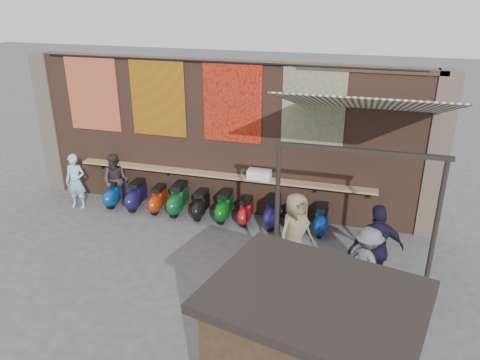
# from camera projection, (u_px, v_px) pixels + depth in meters

# --- Properties ---
(ground) EXTENTS (70.00, 70.00, 0.00)m
(ground) POSITION_uv_depth(u_px,v_px,m) (189.00, 258.00, 10.56)
(ground) COLOR #474749
(ground) RESTS_ON ground
(brick_wall) EXTENTS (10.00, 0.40, 4.00)m
(brick_wall) POSITION_uv_depth(u_px,v_px,m) (224.00, 138.00, 12.18)
(brick_wall) COLOR brown
(brick_wall) RESTS_ON ground
(pier_left) EXTENTS (0.50, 0.50, 4.00)m
(pier_left) POSITION_uv_depth(u_px,v_px,m) (52.00, 123.00, 13.49)
(pier_left) COLOR #4C4238
(pier_left) RESTS_ON ground
(pier_right) EXTENTS (0.50, 0.50, 4.00)m
(pier_right) POSITION_uv_depth(u_px,v_px,m) (437.00, 157.00, 10.88)
(pier_right) COLOR #4C4238
(pier_right) RESTS_ON ground
(eating_counter) EXTENTS (8.00, 0.32, 0.05)m
(eating_counter) POSITION_uv_depth(u_px,v_px,m) (220.00, 175.00, 12.20)
(eating_counter) COLOR #9E7A51
(eating_counter) RESTS_ON brick_wall
(shelf_box) EXTENTS (0.59, 0.31, 0.24)m
(shelf_box) POSITION_uv_depth(u_px,v_px,m) (259.00, 175.00, 11.85)
(shelf_box) COLOR white
(shelf_box) RESTS_ON eating_counter
(tapestry_redgold) EXTENTS (1.50, 0.02, 2.00)m
(tapestry_redgold) POSITION_uv_depth(u_px,v_px,m) (93.00, 94.00, 12.51)
(tapestry_redgold) COLOR maroon
(tapestry_redgold) RESTS_ON brick_wall
(tapestry_sun) EXTENTS (1.50, 0.02, 2.00)m
(tapestry_sun) POSITION_uv_depth(u_px,v_px,m) (158.00, 98.00, 12.03)
(tapestry_sun) COLOR orange
(tapestry_sun) RESTS_ON brick_wall
(tapestry_orange) EXTENTS (1.50, 0.02, 2.00)m
(tapestry_orange) POSITION_uv_depth(u_px,v_px,m) (232.00, 103.00, 11.53)
(tapestry_orange) COLOR #B23016
(tapestry_orange) RESTS_ON brick_wall
(tapestry_multi) EXTENTS (1.50, 0.02, 2.00)m
(tapestry_multi) POSITION_uv_depth(u_px,v_px,m) (313.00, 108.00, 11.03)
(tapestry_multi) COLOR navy
(tapestry_multi) RESTS_ON brick_wall
(hang_rail) EXTENTS (9.50, 0.06, 0.06)m
(hang_rail) POSITION_uv_depth(u_px,v_px,m) (220.00, 62.00, 11.22)
(hang_rail) COLOR black
(hang_rail) RESTS_ON brick_wall
(scooter_stool_0) EXTENTS (0.35, 0.77, 0.73)m
(scooter_stool_0) POSITION_uv_depth(u_px,v_px,m) (115.00, 193.00, 12.94)
(scooter_stool_0) COLOR navy
(scooter_stool_0) RESTS_ON ground
(scooter_stool_1) EXTENTS (0.36, 0.81, 0.77)m
(scooter_stool_1) POSITION_uv_depth(u_px,v_px,m) (137.00, 195.00, 12.76)
(scooter_stool_1) COLOR #18144B
(scooter_stool_1) RESTS_ON ground
(scooter_stool_2) EXTENTS (0.33, 0.74, 0.70)m
(scooter_stool_2) POSITION_uv_depth(u_px,v_px,m) (158.00, 199.00, 12.60)
(scooter_stool_2) COLOR #AA2E0D
(scooter_stool_2) RESTS_ON ground
(scooter_stool_3) EXTENTS (0.39, 0.87, 0.83)m
(scooter_stool_3) POSITION_uv_depth(u_px,v_px,m) (178.00, 199.00, 12.46)
(scooter_stool_3) COLOR #0F4D24
(scooter_stool_3) RESTS_ON ground
(scooter_stool_4) EXTENTS (0.34, 0.75, 0.72)m
(scooter_stool_4) POSITION_uv_depth(u_px,v_px,m) (201.00, 205.00, 12.27)
(scooter_stool_4) COLOR black
(scooter_stool_4) RESTS_ON ground
(scooter_stool_5) EXTENTS (0.36, 0.81, 0.77)m
(scooter_stool_5) POSITION_uv_depth(u_px,v_px,m) (225.00, 206.00, 12.12)
(scooter_stool_5) COLOR #0B5016
(scooter_stool_5) RESTS_ON ground
(scooter_stool_6) EXTENTS (0.32, 0.71, 0.67)m
(scooter_stool_6) POSITION_uv_depth(u_px,v_px,m) (246.00, 211.00, 11.97)
(scooter_stool_6) COLOR #A1151A
(scooter_stool_6) RESTS_ON ground
(scooter_stool_7) EXTENTS (0.37, 0.82, 0.78)m
(scooter_stool_7) POSITION_uv_depth(u_px,v_px,m) (273.00, 212.00, 11.79)
(scooter_stool_7) COLOR navy
(scooter_stool_7) RESTS_ON ground
(scooter_stool_8) EXTENTS (0.35, 0.78, 0.74)m
(scooter_stool_8) POSITION_uv_depth(u_px,v_px,m) (297.00, 216.00, 11.65)
(scooter_stool_8) COLOR #175D4F
(scooter_stool_8) RESTS_ON ground
(scooter_stool_9) EXTENTS (0.34, 0.76, 0.72)m
(scooter_stool_9) POSITION_uv_depth(u_px,v_px,m) (321.00, 220.00, 11.48)
(scooter_stool_9) COLOR navy
(scooter_stool_9) RESTS_ON ground
(diner_left) EXTENTS (0.59, 0.42, 1.53)m
(diner_left) POSITION_uv_depth(u_px,v_px,m) (76.00, 181.00, 12.68)
(diner_left) COLOR #97C9DC
(diner_left) RESTS_ON ground
(diner_right) EXTENTS (0.77, 0.62, 1.50)m
(diner_right) POSITION_uv_depth(u_px,v_px,m) (116.00, 181.00, 12.77)
(diner_right) COLOR #34282B
(diner_right) RESTS_ON ground
(shopper_navy) EXTENTS (1.20, 0.83, 1.89)m
(shopper_navy) POSITION_uv_depth(u_px,v_px,m) (376.00, 249.00, 9.08)
(shopper_navy) COLOR black
(shopper_navy) RESTS_ON ground
(shopper_grey) EXTENTS (1.08, 1.08, 1.50)m
(shopper_grey) POSITION_uv_depth(u_px,v_px,m) (367.00, 263.00, 8.99)
(shopper_grey) COLOR #5A5A5F
(shopper_grey) RESTS_ON ground
(shopper_tan) EXTENTS (0.95, 1.00, 1.72)m
(shopper_tan) POSITION_uv_depth(u_px,v_px,m) (295.00, 231.00, 9.93)
(shopper_tan) COLOR #7F7051
(shopper_tan) RESTS_ON ground
(stall_roof) EXTENTS (2.79, 2.38, 0.12)m
(stall_roof) POSITION_uv_depth(u_px,v_px,m) (315.00, 297.00, 5.34)
(stall_roof) COLOR black
(stall_roof) RESTS_ON market_stall
(stall_sign) EXTENTS (1.18, 0.32, 0.50)m
(stall_sign) POSITION_uv_depth(u_px,v_px,m) (334.00, 306.00, 6.29)
(stall_sign) COLOR gold
(stall_sign) RESTS_ON market_stall
(stall_shelf) EXTENTS (1.77, 0.51, 0.06)m
(stall_shelf) POSITION_uv_depth(u_px,v_px,m) (330.00, 355.00, 6.62)
(stall_shelf) COLOR #473321
(stall_shelf) RESTS_ON market_stall
(awning_canvas) EXTENTS (3.20, 3.28, 0.97)m
(awning_canvas) POSITION_uv_depth(u_px,v_px,m) (366.00, 104.00, 9.11)
(awning_canvas) COLOR beige
(awning_canvas) RESTS_ON brick_wall
(awning_ledger) EXTENTS (3.30, 0.08, 0.12)m
(awning_ledger) POSITION_uv_depth(u_px,v_px,m) (370.00, 70.00, 10.37)
(awning_ledger) COLOR #33261C
(awning_ledger) RESTS_ON brick_wall
(awning_header) EXTENTS (3.00, 0.08, 0.08)m
(awning_header) POSITION_uv_depth(u_px,v_px,m) (360.00, 151.00, 7.96)
(awning_header) COLOR black
(awning_header) RESTS_ON awning_post_left
(awning_post_left) EXTENTS (0.09, 0.09, 3.10)m
(awning_post_left) POSITION_uv_depth(u_px,v_px,m) (277.00, 220.00, 8.90)
(awning_post_left) COLOR black
(awning_post_left) RESTS_ON ground
(awning_post_right) EXTENTS (0.09, 0.09, 3.10)m
(awning_post_right) POSITION_uv_depth(u_px,v_px,m) (433.00, 240.00, 8.20)
(awning_post_right) COLOR black
(awning_post_right) RESTS_ON ground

